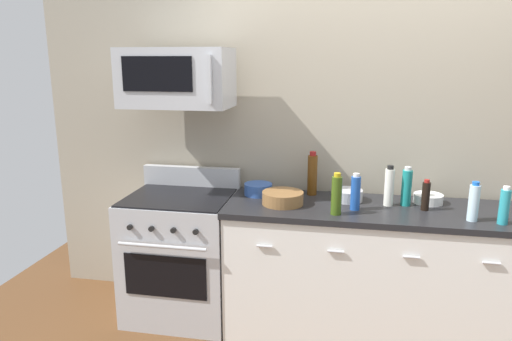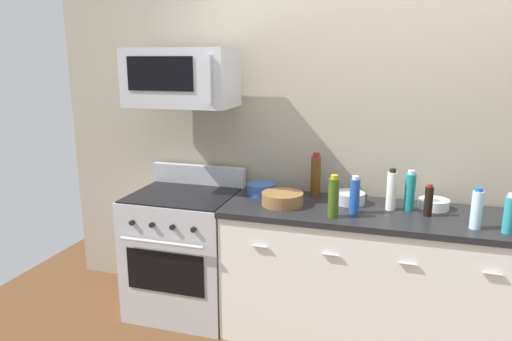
{
  "view_description": "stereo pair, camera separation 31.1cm",
  "coord_description": "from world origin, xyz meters",
  "views": [
    {
      "loc": [
        -0.21,
        -3.02,
        1.87
      ],
      "look_at": [
        -0.77,
        -0.05,
        1.15
      ],
      "focal_mm": 32.53,
      "sensor_mm": 36.0,
      "label": 1
    },
    {
      "loc": [
        0.09,
        -2.95,
        1.87
      ],
      "look_at": [
        -0.77,
        -0.05,
        1.15
      ],
      "focal_mm": 32.53,
      "sensor_mm": 36.0,
      "label": 2
    }
  ],
  "objects": [
    {
      "name": "bottle_olive_oil",
      "position": [
        -0.23,
        -0.19,
        1.05
      ],
      "size": [
        0.07,
        0.07,
        0.27
      ],
      "color": "#385114",
      "rests_on": "countertop_slab"
    },
    {
      "name": "counter_unit",
      "position": [
        0.0,
        -0.0,
        0.46
      ],
      "size": [
        1.94,
        0.66,
        0.92
      ],
      "color": "white",
      "rests_on": "ground_plane"
    },
    {
      "name": "back_wall",
      "position": [
        0.0,
        0.41,
        1.35
      ],
      "size": [
        5.03,
        0.1,
        2.7
      ],
      "primitive_type": "cube",
      "color": "#9E937F",
      "rests_on": "ground_plane"
    },
    {
      "name": "bowl_wooden_salad",
      "position": [
        -0.59,
        -0.04,
        0.97
      ],
      "size": [
        0.28,
        0.28,
        0.09
      ],
      "color": "brown",
      "rests_on": "countertop_slab"
    },
    {
      "name": "bottle_sparkling_teal",
      "position": [
        0.22,
        0.08,
        1.05
      ],
      "size": [
        0.07,
        0.07,
        0.26
      ],
      "color": "#197F7A",
      "rests_on": "countertop_slab"
    },
    {
      "name": "bottle_vinegar_white",
      "position": [
        0.11,
        0.06,
        1.05
      ],
      "size": [
        0.06,
        0.06,
        0.27
      ],
      "color": "silver",
      "rests_on": "countertop_slab"
    },
    {
      "name": "bowl_white_ceramic",
      "position": [
        0.38,
        0.16,
        0.95
      ],
      "size": [
        0.19,
        0.19,
        0.06
      ],
      "color": "white",
      "rests_on": "countertop_slab"
    },
    {
      "name": "bottle_water_clear",
      "position": [
        0.58,
        -0.16,
        1.04
      ],
      "size": [
        0.06,
        0.06,
        0.24
      ],
      "color": "silver",
      "rests_on": "countertop_slab"
    },
    {
      "name": "bottle_soda_blue",
      "position": [
        -0.11,
        -0.08,
        1.04
      ],
      "size": [
        0.06,
        0.06,
        0.24
      ],
      "color": "#1E4CA5",
      "rests_on": "countertop_slab"
    },
    {
      "name": "microwave",
      "position": [
        -1.35,
        0.05,
        1.75
      ],
      "size": [
        0.74,
        0.44,
        0.4
      ],
      "color": "#B7BABF"
    },
    {
      "name": "bottle_dish_soap",
      "position": [
        0.74,
        -0.19,
        1.03
      ],
      "size": [
        0.06,
        0.06,
        0.23
      ],
      "color": "teal",
      "rests_on": "countertop_slab"
    },
    {
      "name": "bowl_blue_mixing",
      "position": [
        -0.8,
        0.14,
        0.96
      ],
      "size": [
        0.2,
        0.2,
        0.08
      ],
      "color": "#2D519E",
      "rests_on": "countertop_slab"
    },
    {
      "name": "bottle_wine_amber",
      "position": [
        -0.41,
        0.22,
        1.07
      ],
      "size": [
        0.07,
        0.07,
        0.32
      ],
      "color": "#59330F",
      "rests_on": "countertop_slab"
    },
    {
      "name": "bowl_steel_prep",
      "position": [
        -0.16,
        0.12,
        0.96
      ],
      "size": [
        0.21,
        0.21,
        0.08
      ],
      "color": "#B2B5BA",
      "rests_on": "countertop_slab"
    },
    {
      "name": "bottle_soy_sauce_dark",
      "position": [
        0.33,
        0.0,
        1.02
      ],
      "size": [
        0.05,
        0.05,
        0.2
      ],
      "color": "black",
      "rests_on": "countertop_slab"
    },
    {
      "name": "range_oven",
      "position": [
        -1.35,
        0.0,
        0.47
      ],
      "size": [
        0.76,
        0.69,
        1.07
      ],
      "color": "#B7BABF",
      "rests_on": "ground_plane"
    },
    {
      "name": "ground_plane",
      "position": [
        0.0,
        0.0,
        0.0
      ],
      "size": [
        6.04,
        6.04,
        0.0
      ],
      "primitive_type": "plane",
      "color": "brown"
    }
  ]
}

